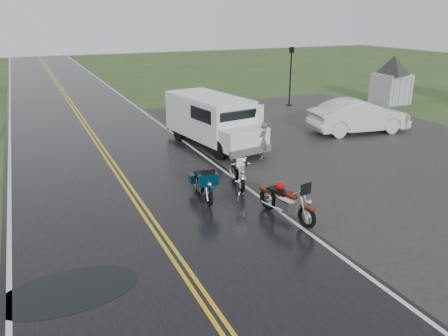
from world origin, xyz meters
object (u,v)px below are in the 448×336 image
(motorcycle_red, at_px, (307,209))
(motorcycle_silver, at_px, (242,177))
(person_at_van, at_px, (263,141))
(lamp_post_far_right, at_px, (290,77))
(motorcycle_teal, at_px, (209,190))
(sedan_white, at_px, (359,117))
(van_white, at_px, (220,133))
(visitor_center, at_px, (393,68))

(motorcycle_red, relative_size, motorcycle_silver, 1.09)
(person_at_van, xyz_separation_m, lamp_post_far_right, (7.28, 9.21, 1.16))
(motorcycle_teal, bearing_deg, sedan_white, 33.97)
(motorcycle_teal, relative_size, sedan_white, 0.39)
(van_white, relative_size, person_at_van, 3.81)
(motorcycle_red, xyz_separation_m, motorcycle_teal, (-1.90, 2.59, -0.06))
(motorcycle_silver, bearing_deg, van_white, 93.39)
(motorcycle_teal, distance_m, person_at_van, 5.35)
(visitor_center, bearing_deg, lamp_post_far_right, 162.34)
(motorcycle_red, distance_m, lamp_post_far_right, 18.04)
(visitor_center, height_order, sedan_white, visitor_center)
(motorcycle_silver, bearing_deg, sedan_white, 43.67)
(van_white, height_order, lamp_post_far_right, lamp_post_far_right)
(lamp_post_far_right, bearing_deg, motorcycle_teal, -131.35)
(motorcycle_teal, relative_size, lamp_post_far_right, 0.52)
(visitor_center, height_order, motorcycle_red, visitor_center)
(visitor_center, height_order, motorcycle_silver, visitor_center)
(motorcycle_red, distance_m, van_white, 6.83)
(motorcycle_teal, relative_size, van_white, 0.34)
(van_white, xyz_separation_m, sedan_white, (8.33, 1.08, -0.32))
(motorcycle_silver, relative_size, person_at_van, 1.31)
(motorcycle_red, relative_size, sedan_white, 0.44)
(sedan_white, relative_size, lamp_post_far_right, 1.32)
(visitor_center, height_order, van_white, visitor_center)
(motorcycle_red, xyz_separation_m, sedan_white, (8.71, 7.88, 0.18))
(motorcycle_silver, xyz_separation_m, person_at_van, (2.53, 3.05, 0.17))
(motorcycle_teal, height_order, van_white, van_white)
(van_white, bearing_deg, motorcycle_silver, -111.47)
(motorcycle_silver, distance_m, lamp_post_far_right, 15.75)
(motorcycle_teal, xyz_separation_m, motorcycle_silver, (1.44, 0.53, 0.01))
(visitor_center, relative_size, motorcycle_red, 7.19)
(motorcycle_red, bearing_deg, sedan_white, 30.02)
(motorcycle_silver, bearing_deg, lamp_post_far_right, 67.52)
(motorcycle_silver, relative_size, van_white, 0.34)
(van_white, distance_m, sedan_white, 8.41)
(motorcycle_red, xyz_separation_m, van_white, (0.38, 6.80, 0.51))
(van_white, height_order, person_at_van, van_white)
(visitor_center, height_order, motorcycle_teal, visitor_center)
(sedan_white, bearing_deg, visitor_center, -45.52)
(sedan_white, xyz_separation_m, lamp_post_far_right, (0.64, 7.49, 1.09))
(motorcycle_teal, relative_size, person_at_van, 1.29)
(sedan_white, distance_m, lamp_post_far_right, 7.59)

